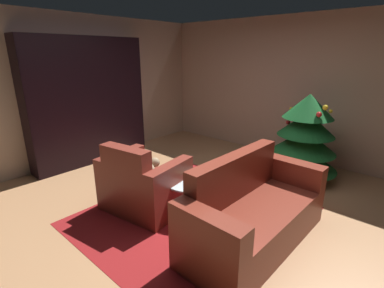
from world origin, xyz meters
name	(u,v)px	position (x,y,z in m)	size (l,w,h in m)	color
ground_plane	(199,208)	(0.00, 0.00, 0.00)	(6.78, 6.78, 0.00)	#B27F55
wall_back	(294,89)	(0.00, 2.70, 1.30)	(5.77, 0.06, 2.60)	tan
wall_left	(80,90)	(-2.86, 0.00, 1.30)	(0.06, 5.46, 2.60)	tan
area_rug	(194,215)	(0.08, -0.19, 0.00)	(2.32, 2.57, 0.01)	maroon
bookshelf_unit	(95,102)	(-2.60, 0.12, 1.10)	(0.37, 2.15, 2.22)	black
armchair_red	(143,186)	(-0.53, -0.48, 0.33)	(1.08, 0.91, 0.91)	maroon
couch_red	(253,214)	(0.86, -0.13, 0.32)	(0.80, 1.82, 0.93)	maroon
coffee_table	(190,183)	(-0.02, -0.14, 0.40)	(0.64, 0.64, 0.45)	black
book_stack_on_table	(195,178)	(0.03, -0.11, 0.48)	(0.21, 0.15, 0.06)	#B83D24
bottle_on_table	(180,169)	(-0.19, -0.14, 0.54)	(0.07, 0.07, 0.25)	#0F6129
decorated_tree	(305,137)	(0.62, 1.84, 0.69)	(1.07, 1.07, 1.36)	brown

